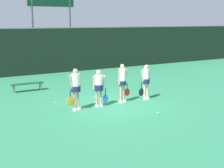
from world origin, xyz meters
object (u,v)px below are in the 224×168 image
object	(u,v)px
tennis_ball_0	(107,103)
player_3	(146,79)
tennis_ball_1	(76,103)
player_2	(122,80)
scoreboard	(51,4)
player_1	(99,85)
tennis_ball_2	(55,103)
bench_courtside	(27,84)
tennis_ball_4	(95,97)
tennis_ball_3	(158,113)
player_0	(76,86)

from	to	relation	value
tennis_ball_0	player_3	bearing A→B (deg)	-5.26
player_3	tennis_ball_1	world-z (taller)	player_3
tennis_ball_1	player_2	bearing A→B (deg)	-23.41
tennis_ball_0	scoreboard	bearing A→B (deg)	83.08
player_2	tennis_ball_1	xyz separation A→B (m)	(-1.97, 0.85, -1.01)
player_1	scoreboard	bearing A→B (deg)	92.09
tennis_ball_2	bench_courtside	bearing A→B (deg)	97.69
tennis_ball_2	player_1	bearing A→B (deg)	-44.43
scoreboard	player_1	xyz separation A→B (m)	(-1.87, -11.25, -3.97)
tennis_ball_0	player_1	bearing A→B (deg)	-157.40
scoreboard	tennis_ball_4	xyz separation A→B (m)	(-1.30, -9.72, -4.89)
player_2	scoreboard	bearing A→B (deg)	79.14
scoreboard	tennis_ball_1	size ratio (longest dim) A/B	93.11
bench_courtside	player_1	bearing A→B (deg)	-67.13
scoreboard	tennis_ball_3	xyz separation A→B (m)	(-0.29, -13.41, -4.89)
bench_courtside	tennis_ball_0	size ratio (longest dim) A/B	24.52
player_0	tennis_ball_2	bearing A→B (deg)	94.13
tennis_ball_4	bench_courtside	bearing A→B (deg)	129.23
player_1	player_0	bearing A→B (deg)	-168.35
tennis_ball_0	tennis_ball_2	world-z (taller)	tennis_ball_0
bench_courtside	player_3	size ratio (longest dim) A/B	1.02
tennis_ball_0	tennis_ball_4	distance (m)	1.31
bench_courtside	tennis_ball_1	xyz separation A→B (m)	(1.22, -3.64, -0.35)
bench_courtside	player_0	xyz separation A→B (m)	(0.83, -4.59, 0.68)
player_2	tennis_ball_3	bearing A→B (deg)	-89.90
player_2	tennis_ball_2	world-z (taller)	player_2
player_0	tennis_ball_3	bearing A→B (deg)	-50.34
tennis_ball_2	tennis_ball_4	size ratio (longest dim) A/B	1.02
scoreboard	tennis_ball_3	world-z (taller)	scoreboard
tennis_ball_0	tennis_ball_3	world-z (taller)	tennis_ball_0
tennis_ball_4	player_3	bearing A→B (deg)	-37.12
player_3	player_2	bearing A→B (deg)	-177.14
tennis_ball_1	player_0	bearing A→B (deg)	-112.37
player_1	tennis_ball_3	bearing A→B (deg)	-42.28
bench_courtside	tennis_ball_2	bearing A→B (deg)	-82.23
player_1	tennis_ball_3	world-z (taller)	player_1
bench_courtside	tennis_ball_2	xyz separation A→B (m)	(0.42, -3.11, -0.35)
tennis_ball_0	tennis_ball_1	bearing A→B (deg)	149.46
bench_courtside	player_2	size ratio (longest dim) A/B	0.97
player_2	bench_courtside	bearing A→B (deg)	117.65
bench_courtside	player_3	world-z (taller)	player_3
scoreboard	player_2	bearing A→B (deg)	-93.09
bench_courtside	tennis_ball_2	world-z (taller)	bench_courtside
player_2	tennis_ball_4	bearing A→B (deg)	108.21
bench_courtside	tennis_ball_0	xyz separation A→B (m)	(2.46, -4.37, -0.34)
player_0	tennis_ball_2	size ratio (longest dim) A/B	25.87
player_1	tennis_ball_1	distance (m)	1.50
tennis_ball_2	tennis_ball_3	bearing A→B (deg)	-49.67
player_2	tennis_ball_1	size ratio (longest dim) A/B	26.37
bench_courtside	player_0	bearing A→B (deg)	-79.63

